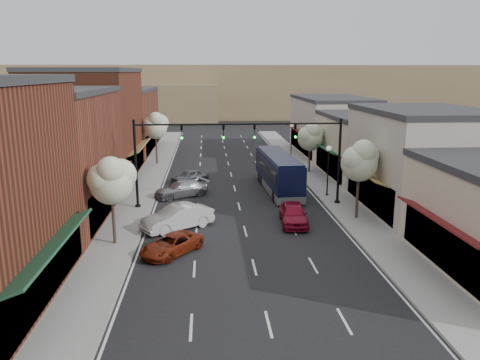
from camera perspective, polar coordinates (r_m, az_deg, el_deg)
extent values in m
plane|color=black|center=(29.95, 0.97, -7.52)|extent=(160.00, 160.00, 0.00)
cube|color=gray|center=(47.95, -11.08, 0.21)|extent=(2.80, 73.00, 0.15)
cube|color=gray|center=(48.82, 8.89, 0.53)|extent=(2.80, 73.00, 0.15)
cube|color=gray|center=(47.80, -9.41, 0.24)|extent=(0.25, 73.00, 0.17)
cube|color=gray|center=(48.53, 7.27, 0.51)|extent=(0.25, 73.00, 0.17)
cube|color=black|center=(23.11, -23.35, -10.79)|extent=(0.60, 11.90, 2.60)
cube|color=#1D482D|center=(22.31, -21.74, -7.34)|extent=(1.07, 9.80, 0.49)
cube|color=brown|center=(36.41, -22.97, 2.49)|extent=(9.00, 14.00, 9.00)
cube|color=#2D2D30|center=(35.94, -23.64, 9.87)|extent=(9.20, 14.10, 0.40)
cube|color=black|center=(35.89, -16.20, -1.88)|extent=(0.60, 11.90, 2.60)
cube|color=#591415|center=(35.38, -15.09, 0.48)|extent=(1.07, 9.80, 0.49)
cube|color=brown|center=(49.63, -17.96, 6.32)|extent=(9.00, 14.00, 10.50)
cube|color=#2D2D30|center=(49.35, -18.41, 12.61)|extent=(9.20, 14.10, 0.40)
cube|color=black|center=(49.33, -12.92, 2.29)|extent=(0.60, 11.90, 2.60)
cube|color=olive|center=(48.97, -12.08, 4.04)|extent=(1.07, 9.80, 0.49)
cube|color=brown|center=(65.33, -14.62, 6.90)|extent=(9.00, 18.00, 8.00)
cube|color=#2D2D30|center=(65.04, -14.83, 10.57)|extent=(9.20, 18.10, 0.40)
cube|color=black|center=(64.99, -10.84, 4.92)|extent=(0.60, 15.30, 2.60)
cube|color=#1D482D|center=(64.71, -10.19, 6.25)|extent=(1.07, 12.60, 0.49)
cube|color=black|center=(26.83, 24.45, -7.60)|extent=(0.60, 10.20, 2.60)
cube|color=#591415|center=(25.99, 23.21, -4.63)|extent=(1.07, 8.40, 0.49)
cube|color=#BFB1A4|center=(38.25, 21.21, 1.96)|extent=(8.00, 12.00, 7.50)
cube|color=#2D2D30|center=(37.75, 21.70, 7.85)|extent=(8.20, 12.10, 0.40)
cube|color=black|center=(37.28, 15.79, -1.30)|extent=(0.60, 10.20, 2.60)
cube|color=olive|center=(36.69, 14.76, 0.94)|extent=(1.07, 8.40, 0.49)
cube|color=beige|center=(49.32, 15.27, 3.81)|extent=(8.00, 12.00, 6.00)
cube|color=#2D2D30|center=(48.93, 15.50, 7.51)|extent=(8.20, 12.10, 0.40)
cube|color=black|center=(48.46, 11.04, 2.19)|extent=(0.60, 10.20, 2.60)
cube|color=#1D482D|center=(48.00, 10.19, 3.94)|extent=(1.07, 8.40, 0.49)
cube|color=#BFB1A4|center=(62.51, 11.09, 6.35)|extent=(8.00, 16.00, 7.00)
cube|color=#2D2D30|center=(62.20, 11.24, 9.74)|extent=(8.20, 16.10, 0.40)
cube|color=black|center=(61.89, 7.70, 4.64)|extent=(0.60, 13.60, 2.60)
cube|color=#591415|center=(61.53, 7.01, 6.02)|extent=(1.07, 11.20, 0.49)
cube|color=#7A6647|center=(118.04, -2.97, 10.83)|extent=(120.00, 30.00, 12.00)
cube|color=#7A6647|center=(108.48, -16.30, 9.08)|extent=(50.00, 20.00, 8.00)
cylinder|color=black|center=(38.84, 11.75, -2.72)|extent=(0.44, 0.44, 0.30)
cylinder|color=black|center=(38.09, 11.98, 2.14)|extent=(0.20, 0.20, 7.00)
cylinder|color=black|center=(36.72, 6.16, 6.84)|extent=(8.00, 0.14, 0.14)
imported|color=black|center=(36.87, 6.75, 5.91)|extent=(0.18, 0.46, 1.10)
sphere|color=#19E533|center=(36.80, 6.77, 5.24)|extent=(0.18, 0.18, 0.18)
imported|color=black|center=(36.40, 1.77, 5.90)|extent=(0.18, 0.46, 1.10)
sphere|color=#19E533|center=(36.34, 1.79, 5.22)|extent=(0.18, 0.18, 0.18)
cylinder|color=black|center=(37.79, -12.33, -3.19)|extent=(0.44, 0.44, 0.30)
cylinder|color=black|center=(37.01, -12.58, 1.79)|extent=(0.20, 0.20, 7.00)
cylinder|color=black|center=(36.17, -6.50, 6.74)|extent=(8.00, 0.14, 0.14)
imported|color=black|center=(36.26, -7.11, 5.78)|extent=(0.18, 0.46, 1.10)
sphere|color=#19E533|center=(36.19, -7.10, 5.10)|extent=(0.18, 0.18, 0.18)
imported|color=black|center=(36.23, -2.03, 5.87)|extent=(0.18, 0.46, 1.10)
sphere|color=#19E533|center=(36.17, -2.01, 5.19)|extent=(0.18, 0.18, 0.18)
cylinder|color=#47382B|center=(34.81, 14.12, -1.77)|extent=(0.20, 0.20, 3.71)
sphere|color=#B4C194|center=(34.30, 14.34, 1.98)|extent=(2.60, 2.60, 2.60)
sphere|color=#B4C194|center=(34.66, 15.01, 2.83)|extent=(2.00, 2.00, 2.00)
sphere|color=#B4C194|center=(33.83, 13.89, 2.45)|extent=(1.90, 1.90, 1.90)
sphere|color=#B4C194|center=(33.71, 14.85, 3.36)|extent=(1.70, 1.70, 1.70)
cylinder|color=#47382B|center=(49.92, 8.46, 2.68)|extent=(0.20, 0.20, 3.33)
sphere|color=#B4C194|center=(49.60, 8.54, 5.05)|extent=(2.60, 2.60, 2.60)
sphere|color=#B4C194|center=(49.94, 9.04, 5.57)|extent=(2.00, 2.00, 2.00)
sphere|color=#B4C194|center=(49.18, 8.17, 5.36)|extent=(1.90, 1.90, 1.90)
sphere|color=#B4C194|center=(49.03, 8.81, 5.93)|extent=(1.70, 1.70, 1.70)
cylinder|color=#47382B|center=(29.83, -15.16, -4.50)|extent=(0.20, 0.20, 3.52)
sphere|color=#B4C194|center=(29.26, -15.42, -0.39)|extent=(2.60, 2.60, 2.60)
sphere|color=#B4C194|center=(29.36, -14.40, 0.60)|extent=(2.00, 2.00, 2.00)
sphere|color=#B4C194|center=(28.98, -16.34, 0.10)|extent=(1.90, 1.90, 1.90)
sphere|color=#B4C194|center=(28.58, -15.51, 1.10)|extent=(1.70, 1.70, 1.70)
cylinder|color=#47382B|center=(54.91, -10.15, 3.83)|extent=(0.20, 0.20, 3.84)
sphere|color=#B4C194|center=(54.59, -10.25, 6.31)|extent=(2.60, 2.60, 2.60)
sphere|color=#B4C194|center=(54.78, -9.72, 6.86)|extent=(2.00, 2.00, 2.00)
sphere|color=#B4C194|center=(54.29, -10.72, 6.64)|extent=(1.90, 1.90, 1.90)
sphere|color=#B4C194|center=(53.98, -10.24, 7.27)|extent=(1.70, 1.70, 1.70)
cylinder|color=black|center=(41.13, 10.54, -1.86)|extent=(0.28, 0.28, 0.20)
cylinder|color=black|center=(40.69, 10.65, 0.73)|extent=(0.12, 0.12, 4.00)
sphere|color=white|center=(40.28, 10.78, 3.82)|extent=(0.44, 0.44, 0.44)
cylinder|color=black|center=(57.82, 6.22, 2.58)|extent=(0.28, 0.28, 0.20)
cylinder|color=black|center=(57.51, 6.26, 4.44)|extent=(0.12, 0.12, 4.00)
sphere|color=white|center=(57.22, 6.32, 6.64)|extent=(0.44, 0.44, 0.44)
cube|color=black|center=(42.23, 4.68, 1.09)|extent=(2.92, 10.94, 2.71)
cube|color=#595B60|center=(42.52, 4.64, -0.64)|extent=(2.94, 10.96, 0.63)
cube|color=black|center=(42.16, 4.69, 1.57)|extent=(2.94, 10.07, 0.99)
cube|color=black|center=(41.96, 4.71, 2.96)|extent=(2.71, 10.49, 0.23)
cube|color=black|center=(37.01, 6.39, 0.20)|extent=(1.88, 0.18, 1.08)
cylinder|color=black|center=(38.72, 4.24, -2.04)|extent=(0.34, 0.95, 0.94)
cylinder|color=black|center=(39.19, 7.30, -1.92)|extent=(0.34, 0.95, 0.94)
cylinder|color=black|center=(45.61, 2.46, 0.30)|extent=(0.34, 0.95, 0.94)
cylinder|color=black|center=(46.01, 5.07, 0.37)|extent=(0.34, 0.95, 0.94)
cylinder|color=black|center=(44.40, 2.73, -0.06)|extent=(0.34, 0.95, 0.94)
cylinder|color=black|center=(44.81, 5.41, 0.02)|extent=(0.34, 0.95, 0.94)
imported|color=maroon|center=(33.21, 6.52, -4.13)|extent=(2.13, 4.59, 1.52)
imported|color=maroon|center=(28.12, -8.36, -7.79)|extent=(4.10, 4.48, 1.16)
imported|color=silver|center=(32.28, -7.63, -4.55)|extent=(5.15, 4.24, 1.65)
imported|color=gray|center=(40.55, -7.18, -1.10)|extent=(5.08, 3.90, 1.37)
imported|color=#53555B|center=(45.59, -6.15, 0.46)|extent=(3.97, 3.47, 1.29)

